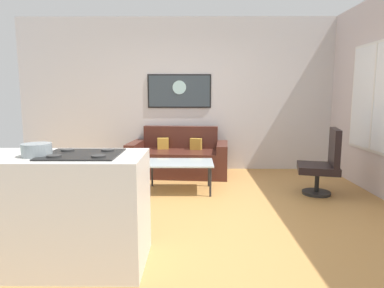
{
  "coord_description": "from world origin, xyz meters",
  "views": [
    {
      "loc": [
        0.04,
        -3.93,
        1.41
      ],
      "look_at": [
        0.01,
        0.9,
        0.7
      ],
      "focal_mm": 31.6,
      "sensor_mm": 36.0,
      "label": 1
    }
  ],
  "objects": [
    {
      "name": "back_wall",
      "position": [
        0.0,
        2.42,
        1.4
      ],
      "size": [
        6.4,
        0.05,
        2.8
      ],
      "primitive_type": "cube",
      "color": "silver",
      "rests_on": "ground"
    },
    {
      "name": "wall_painting",
      "position": [
        -0.23,
        2.38,
        1.47
      ],
      "size": [
        1.17,
        0.03,
        0.62
      ],
      "color": "black"
    },
    {
      "name": "coffee_table",
      "position": [
        -0.17,
        0.89,
        0.4
      ],
      "size": [
        0.97,
        0.63,
        0.44
      ],
      "color": "silver",
      "rests_on": "ground"
    },
    {
      "name": "kitchen_counter",
      "position": [
        -1.13,
        -1.26,
        0.47
      ],
      "size": [
        1.54,
        0.71,
        0.95
      ],
      "color": "silver",
      "rests_on": "ground"
    },
    {
      "name": "mixing_bowl",
      "position": [
        -1.19,
        -1.32,
        0.98
      ],
      "size": [
        0.23,
        0.23,
        0.1
      ],
      "color": "#8B979C",
      "rests_on": "kitchen_counter"
    },
    {
      "name": "armchair",
      "position": [
        1.87,
        0.73,
        0.46
      ],
      "size": [
        0.66,
        0.67,
        0.94
      ],
      "color": "black",
      "rests_on": "ground"
    },
    {
      "name": "couch",
      "position": [
        -0.23,
        1.94,
        0.28
      ],
      "size": [
        1.79,
        0.98,
        0.83
      ],
      "color": "#4A231B",
      "rests_on": "ground"
    },
    {
      "name": "ground",
      "position": [
        0.0,
        0.0,
        -0.02
      ],
      "size": [
        6.4,
        6.4,
        0.04
      ],
      "primitive_type": "cube",
      "color": "#B88346"
    },
    {
      "name": "window",
      "position": [
        2.59,
        0.9,
        1.37
      ],
      "size": [
        0.03,
        1.32,
        1.56
      ],
      "color": "silver"
    }
  ]
}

